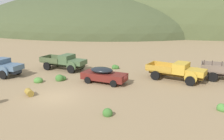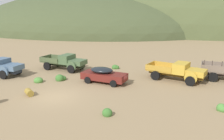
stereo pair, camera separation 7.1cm
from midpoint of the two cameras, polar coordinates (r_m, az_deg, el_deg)
The scene contains 13 objects.
ground_plane at distance 20.25m, azimuth -13.80°, elevation -6.41°, with size 300.00×300.00×0.00m, color #937A56.
hill_far_left at distance 86.43m, azimuth -4.62°, elevation 9.76°, with size 87.21×63.82×26.68m, color #424C2D.
hill_center at distance 95.95m, azimuth 19.26°, elevation 9.48°, with size 116.73×72.67×54.78m, color #4C5633.
truck_chalk_blue at distance 28.64m, azimuth -25.85°, elevation 0.76°, with size 6.71×3.00×1.89m.
truck_weathered_green at distance 28.62m, azimuth -11.12°, elevation 1.93°, with size 5.99×3.16×1.89m.
car_oxblood at distance 23.14m, azimuth -1.71°, elevation -1.22°, with size 4.95×2.54×1.57m.
truck_faded_yellow at distance 24.80m, azimuth 16.25°, elevation -0.31°, with size 6.20×3.94×1.89m.
oil_drum_by_truck at distance 21.09m, azimuth -19.69°, elevation -5.20°, with size 1.04×1.01×0.56m.
bush_lone_scrub at distance 24.62m, azimuth -17.58°, elevation -2.48°, with size 0.94×0.85×0.67m.
bush_near_barrel at distance 18.83m, azimuth 25.22°, elevation -8.49°, with size 0.79×0.66×0.69m.
bush_front_right at distance 28.89m, azimuth 0.78°, elevation 0.66°, with size 0.93×0.70×0.65m.
bush_back_edge at distance 24.72m, azimuth -12.48°, elevation -2.02°, with size 1.03×1.06×0.84m.
bush_between_trucks at distance 16.34m, azimuth -1.14°, elevation -10.51°, with size 0.71×0.64×0.69m.
Camera 1 is at (9.09, -16.64, 7.09)m, focal length 37.37 mm.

